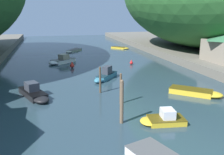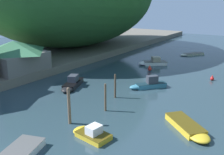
{
  "view_description": "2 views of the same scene",
  "coord_description": "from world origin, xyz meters",
  "px_view_note": "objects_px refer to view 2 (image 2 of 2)",
  "views": [
    {
      "loc": [
        -6.81,
        -6.55,
        9.02
      ],
      "look_at": [
        0.16,
        20.59,
        1.65
      ],
      "focal_mm": 40.0,
      "sensor_mm": 36.0,
      "label": 1
    },
    {
      "loc": [
        14.43,
        -4.49,
        11.4
      ],
      "look_at": [
        -0.23,
        18.01,
        3.4
      ],
      "focal_mm": 40.0,
      "sensor_mm": 36.0,
      "label": 2
    }
  ],
  "objects_px": {
    "boat_red_skiff": "(189,128)",
    "channel_buoy_near": "(150,69)",
    "boat_cabin_cruiser": "(191,54)",
    "boat_yellow_tender": "(91,133)",
    "boathouse_shed": "(14,55)",
    "boat_moored_right": "(72,84)",
    "channel_buoy_far": "(212,78)",
    "boat_white_cruiser": "(148,85)",
    "boat_small_dinghy": "(152,62)"
  },
  "relations": [
    {
      "from": "boathouse_shed",
      "to": "boat_cabin_cruiser",
      "type": "height_order",
      "value": "boathouse_shed"
    },
    {
      "from": "channel_buoy_far",
      "to": "boat_small_dinghy",
      "type": "bearing_deg",
      "value": 159.69
    },
    {
      "from": "boat_white_cruiser",
      "to": "boathouse_shed",
      "type": "bearing_deg",
      "value": 57.89
    },
    {
      "from": "boat_small_dinghy",
      "to": "boat_yellow_tender",
      "type": "bearing_deg",
      "value": 155.05
    },
    {
      "from": "boat_red_skiff",
      "to": "boat_cabin_cruiser",
      "type": "relative_size",
      "value": 0.9
    },
    {
      "from": "boat_cabin_cruiser",
      "to": "boat_moored_right",
      "type": "height_order",
      "value": "boat_moored_right"
    },
    {
      "from": "boat_red_skiff",
      "to": "boat_white_cruiser",
      "type": "height_order",
      "value": "boat_white_cruiser"
    },
    {
      "from": "boat_cabin_cruiser",
      "to": "boat_moored_right",
      "type": "distance_m",
      "value": 33.18
    },
    {
      "from": "boat_red_skiff",
      "to": "boathouse_shed",
      "type": "bearing_deg",
      "value": -53.09
    },
    {
      "from": "boat_small_dinghy",
      "to": "boat_cabin_cruiser",
      "type": "xyz_separation_m",
      "value": [
        3.47,
        13.67,
        -0.28
      ]
    },
    {
      "from": "channel_buoy_near",
      "to": "boat_moored_right",
      "type": "bearing_deg",
      "value": -111.01
    },
    {
      "from": "boat_red_skiff",
      "to": "boat_yellow_tender",
      "type": "bearing_deg",
      "value": -8.69
    },
    {
      "from": "boathouse_shed",
      "to": "channel_buoy_near",
      "type": "relative_size",
      "value": 8.08
    },
    {
      "from": "channel_buoy_far",
      "to": "boat_white_cruiser",
      "type": "bearing_deg",
      "value": -127.9
    },
    {
      "from": "boat_red_skiff",
      "to": "boat_moored_right",
      "type": "bearing_deg",
      "value": -59.72
    },
    {
      "from": "boat_yellow_tender",
      "to": "channel_buoy_far",
      "type": "distance_m",
      "value": 24.2
    },
    {
      "from": "channel_buoy_far",
      "to": "boat_yellow_tender",
      "type": "bearing_deg",
      "value": -102.59
    },
    {
      "from": "boat_moored_right",
      "to": "channel_buoy_near",
      "type": "distance_m",
      "value": 15.17
    },
    {
      "from": "boat_yellow_tender",
      "to": "boat_red_skiff",
      "type": "bearing_deg",
      "value": -42.55
    },
    {
      "from": "boat_small_dinghy",
      "to": "channel_buoy_far",
      "type": "distance_m",
      "value": 12.77
    },
    {
      "from": "boathouse_shed",
      "to": "boat_red_skiff",
      "type": "xyz_separation_m",
      "value": [
        28.34,
        -2.44,
        -3.36
      ]
    },
    {
      "from": "boat_moored_right",
      "to": "channel_buoy_near",
      "type": "bearing_deg",
      "value": -133.68
    },
    {
      "from": "boat_moored_right",
      "to": "channel_buoy_far",
      "type": "xyz_separation_m",
      "value": [
        15.89,
        14.24,
        -0.14
      ]
    },
    {
      "from": "boat_white_cruiser",
      "to": "channel_buoy_far",
      "type": "relative_size",
      "value": 5.74
    },
    {
      "from": "boat_cabin_cruiser",
      "to": "channel_buoy_far",
      "type": "bearing_deg",
      "value": 148.65
    },
    {
      "from": "boat_red_skiff",
      "to": "boat_yellow_tender",
      "type": "xyz_separation_m",
      "value": [
        -7.01,
        -5.77,
        0.05
      ]
    },
    {
      "from": "boat_cabin_cruiser",
      "to": "boat_moored_right",
      "type": "relative_size",
      "value": 1.01
    },
    {
      "from": "boathouse_shed",
      "to": "boat_white_cruiser",
      "type": "xyz_separation_m",
      "value": [
        19.85,
        6.73,
        -3.16
      ]
    },
    {
      "from": "channel_buoy_near",
      "to": "boathouse_shed",
      "type": "bearing_deg",
      "value": -136.5
    },
    {
      "from": "boat_cabin_cruiser",
      "to": "boat_yellow_tender",
      "type": "bearing_deg",
      "value": 127.92
    },
    {
      "from": "boat_small_dinghy",
      "to": "boat_moored_right",
      "type": "relative_size",
      "value": 0.91
    },
    {
      "from": "boat_small_dinghy",
      "to": "boat_yellow_tender",
      "type": "distance_m",
      "value": 28.84
    },
    {
      "from": "boat_red_skiff",
      "to": "boat_cabin_cruiser",
      "type": "xyz_separation_m",
      "value": [
        -10.24,
        35.95,
        -0.13
      ]
    },
    {
      "from": "boat_white_cruiser",
      "to": "boat_moored_right",
      "type": "xyz_separation_m",
      "value": [
        -9.14,
        -5.56,
        -0.04
      ]
    },
    {
      "from": "boat_yellow_tender",
      "to": "boat_moored_right",
      "type": "distance_m",
      "value": 14.17
    },
    {
      "from": "boat_white_cruiser",
      "to": "boat_small_dinghy",
      "type": "relative_size",
      "value": 0.91
    },
    {
      "from": "boathouse_shed",
      "to": "boat_white_cruiser",
      "type": "distance_m",
      "value": 21.19
    },
    {
      "from": "boathouse_shed",
      "to": "boat_moored_right",
      "type": "relative_size",
      "value": 1.44
    },
    {
      "from": "boat_cabin_cruiser",
      "to": "boathouse_shed",
      "type": "bearing_deg",
      "value": 95.12
    },
    {
      "from": "boat_cabin_cruiser",
      "to": "boat_red_skiff",
      "type": "bearing_deg",
      "value": 139.39
    },
    {
      "from": "channel_buoy_near",
      "to": "channel_buoy_far",
      "type": "height_order",
      "value": "channel_buoy_near"
    },
    {
      "from": "boathouse_shed",
      "to": "channel_buoy_far",
      "type": "height_order",
      "value": "boathouse_shed"
    },
    {
      "from": "boat_yellow_tender",
      "to": "boathouse_shed",
      "type": "bearing_deg",
      "value": 76.91
    },
    {
      "from": "boat_cabin_cruiser",
      "to": "channel_buoy_near",
      "type": "height_order",
      "value": "channel_buoy_near"
    },
    {
      "from": "boat_red_skiff",
      "to": "channel_buoy_near",
      "type": "height_order",
      "value": "channel_buoy_near"
    },
    {
      "from": "boathouse_shed",
      "to": "channel_buoy_far",
      "type": "distance_m",
      "value": 30.92
    },
    {
      "from": "boat_cabin_cruiser",
      "to": "boat_moored_right",
      "type": "bearing_deg",
      "value": 110.62
    },
    {
      "from": "boat_moored_right",
      "to": "boat_cabin_cruiser",
      "type": "bearing_deg",
      "value": -125.53
    },
    {
      "from": "boathouse_shed",
      "to": "channel_buoy_far",
      "type": "xyz_separation_m",
      "value": [
        26.6,
        15.4,
        -3.34
      ]
    },
    {
      "from": "boat_red_skiff",
      "to": "boat_cabin_cruiser",
      "type": "height_order",
      "value": "boat_red_skiff"
    }
  ]
}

